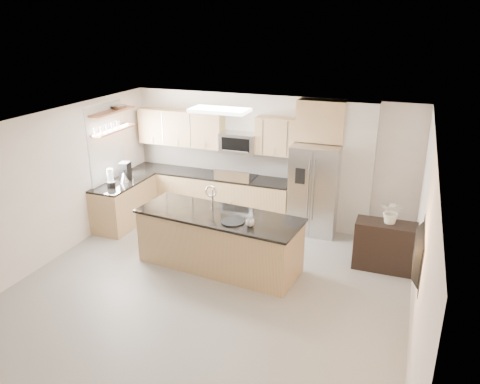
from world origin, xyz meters
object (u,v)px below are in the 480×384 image
at_px(refrigerator, 315,189).
at_px(kettle, 124,177).
at_px(blender, 111,179).
at_px(coffee_maker, 125,171).
at_px(flower_vase, 393,206).
at_px(range, 237,197).
at_px(microwave, 239,143).
at_px(platter, 233,222).
at_px(bowl, 118,106).
at_px(island, 219,240).
at_px(credenza, 386,246).
at_px(cup, 250,223).
at_px(television, 414,253).

bearing_deg(refrigerator, kettle, -164.45).
xyz_separation_m(blender, coffee_maker, (-0.02, 0.52, 0.00)).
distance_m(kettle, flower_vase, 5.19).
relative_size(range, microwave, 1.50).
height_order(refrigerator, kettle, refrigerator).
bearing_deg(platter, kettle, 157.18).
distance_m(platter, bowl, 3.68).
xyz_separation_m(microwave, platter, (0.80, -2.38, -0.66)).
bearing_deg(island, blender, 172.63).
distance_m(range, blender, 2.60).
xyz_separation_m(range, coffee_maker, (-2.09, -0.92, 0.62)).
height_order(blender, bowl, bowl).
relative_size(credenza, cup, 7.79).
bearing_deg(refrigerator, flower_vase, -35.48).
relative_size(kettle, flower_vase, 0.39).
xyz_separation_m(refrigerator, cup, (-0.56, -2.24, 0.13)).
relative_size(range, platter, 2.98).
distance_m(microwave, kettle, 2.43).
xyz_separation_m(platter, television, (2.71, -0.86, 0.38)).
bearing_deg(range, platter, -70.60).
height_order(refrigerator, cup, refrigerator).
xyz_separation_m(platter, bowl, (-3.05, 1.51, 1.41)).
bearing_deg(kettle, microwave, 30.56).
relative_size(range, kettle, 4.78).
xyz_separation_m(cup, flower_vase, (2.06, 1.17, 0.13)).
bearing_deg(blender, coffee_maker, 92.20).
xyz_separation_m(microwave, island, (0.46, -2.16, -1.15)).
height_order(island, bowl, bowl).
xyz_separation_m(flower_vase, television, (0.35, -2.00, 0.20)).
distance_m(microwave, island, 2.49).
bearing_deg(island, flower_vase, 24.59).
distance_m(cup, blender, 3.29).
distance_m(microwave, blender, 2.66).
distance_m(refrigerator, island, 2.36).
bearing_deg(cup, refrigerator, 76.07).
relative_size(microwave, cup, 5.60).
xyz_separation_m(refrigerator, bowl, (-3.91, -0.71, 1.49)).
height_order(microwave, flower_vase, microwave).
xyz_separation_m(range, flower_vase, (3.16, -1.12, 0.68)).
bearing_deg(kettle, blender, -97.62).
bearing_deg(cup, kettle, 158.77).
relative_size(range, cup, 8.40).
distance_m(island, kettle, 2.72).
relative_size(platter, blender, 1.00).
bearing_deg(microwave, flower_vase, -21.42).
height_order(range, microwave, microwave).
bearing_deg(microwave, blender, -142.90).
bearing_deg(platter, bowl, 153.68).
relative_size(island, television, 2.67).
relative_size(range, bowl, 3.06).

